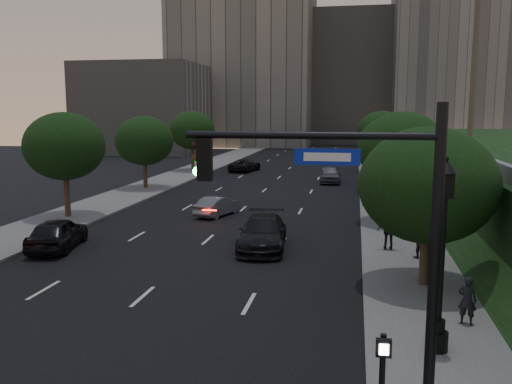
% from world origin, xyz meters
% --- Properties ---
extents(ground, '(160.00, 160.00, 0.00)m').
position_xyz_m(ground, '(0.00, 0.00, 0.00)').
color(ground, black).
rests_on(ground, ground).
extents(road_surface, '(16.00, 140.00, 0.02)m').
position_xyz_m(road_surface, '(0.00, 30.00, 0.01)').
color(road_surface, black).
rests_on(road_surface, ground).
extents(sidewalk_right, '(4.50, 140.00, 0.15)m').
position_xyz_m(sidewalk_right, '(10.25, 30.00, 0.07)').
color(sidewalk_right, slate).
rests_on(sidewalk_right, ground).
extents(sidewalk_left, '(4.50, 140.00, 0.15)m').
position_xyz_m(sidewalk_left, '(-10.25, 30.00, 0.07)').
color(sidewalk_left, slate).
rests_on(sidewalk_left, ground).
extents(parapet_wall, '(0.35, 90.00, 0.70)m').
position_xyz_m(parapet_wall, '(13.50, 28.00, 4.35)').
color(parapet_wall, slate).
rests_on(parapet_wall, embankment).
extents(office_block_left, '(26.00, 20.00, 32.00)m').
position_xyz_m(office_block_left, '(-14.00, 92.00, 16.00)').
color(office_block_left, gray).
rests_on(office_block_left, ground).
extents(office_block_mid, '(22.00, 18.00, 26.00)m').
position_xyz_m(office_block_mid, '(6.00, 102.00, 13.00)').
color(office_block_mid, gray).
rests_on(office_block_mid, ground).
extents(office_block_right, '(20.00, 22.00, 36.00)m').
position_xyz_m(office_block_right, '(24.00, 96.00, 18.00)').
color(office_block_right, gray).
rests_on(office_block_right, ground).
extents(office_block_filler, '(18.00, 16.00, 14.00)m').
position_xyz_m(office_block_filler, '(-26.00, 70.00, 7.00)').
color(office_block_filler, gray).
rests_on(office_block_filler, ground).
extents(tree_right_a, '(5.20, 5.20, 6.24)m').
position_xyz_m(tree_right_a, '(10.30, 8.00, 4.02)').
color(tree_right_a, '#38281C').
rests_on(tree_right_a, ground).
extents(tree_right_b, '(5.20, 5.20, 6.74)m').
position_xyz_m(tree_right_b, '(10.30, 20.00, 4.52)').
color(tree_right_b, '#38281C').
rests_on(tree_right_b, ground).
extents(tree_right_c, '(5.20, 5.20, 6.24)m').
position_xyz_m(tree_right_c, '(10.30, 33.00, 4.02)').
color(tree_right_c, '#38281C').
rests_on(tree_right_c, ground).
extents(tree_right_d, '(5.20, 5.20, 6.74)m').
position_xyz_m(tree_right_d, '(10.30, 47.00, 4.52)').
color(tree_right_d, '#38281C').
rests_on(tree_right_d, ground).
extents(tree_right_e, '(5.20, 5.20, 6.24)m').
position_xyz_m(tree_right_e, '(10.30, 62.00, 4.02)').
color(tree_right_e, '#38281C').
rests_on(tree_right_e, ground).
extents(tree_left_b, '(5.00, 5.00, 6.71)m').
position_xyz_m(tree_left_b, '(-10.30, 18.00, 4.58)').
color(tree_left_b, '#38281C').
rests_on(tree_left_b, ground).
extents(tree_left_c, '(5.00, 5.00, 6.34)m').
position_xyz_m(tree_left_c, '(-10.30, 31.00, 4.21)').
color(tree_left_c, '#38281C').
rests_on(tree_left_c, ground).
extents(tree_left_d, '(5.00, 5.00, 6.71)m').
position_xyz_m(tree_left_d, '(-10.30, 45.00, 4.58)').
color(tree_left_d, '#38281C').
rests_on(tree_left_d, ground).
extents(traffic_signal_mast, '(5.68, 0.56, 7.00)m').
position_xyz_m(traffic_signal_mast, '(8.20, -1.50, 3.67)').
color(traffic_signal_mast, black).
rests_on(traffic_signal_mast, ground).
extents(street_lamp, '(0.64, 0.64, 5.62)m').
position_xyz_m(street_lamp, '(9.97, 2.00, 2.63)').
color(street_lamp, black).
rests_on(street_lamp, ground).
extents(pedestrian_signal, '(0.30, 0.33, 2.50)m').
position_xyz_m(pedestrian_signal, '(8.22, -2.80, 1.57)').
color(pedestrian_signal, black).
rests_on(pedestrian_signal, ground).
extents(sedan_near_left, '(2.70, 4.96, 1.60)m').
position_xyz_m(sedan_near_left, '(-6.80, 10.84, 0.80)').
color(sedan_near_left, black).
rests_on(sedan_near_left, ground).
extents(sedan_mid_left, '(2.49, 4.13, 1.28)m').
position_xyz_m(sedan_mid_left, '(-1.14, 20.58, 0.64)').
color(sedan_mid_left, slate).
rests_on(sedan_mid_left, ground).
extents(sedan_far_left, '(3.19, 5.34, 1.39)m').
position_xyz_m(sedan_far_left, '(-4.54, 45.92, 0.70)').
color(sedan_far_left, black).
rests_on(sedan_far_left, ground).
extents(sedan_near_right, '(2.70, 5.67, 1.60)m').
position_xyz_m(sedan_near_right, '(3.16, 12.77, 0.80)').
color(sedan_near_right, black).
rests_on(sedan_near_right, ground).
extents(sedan_far_right, '(2.02, 4.82, 1.63)m').
position_xyz_m(sedan_far_right, '(5.32, 38.10, 0.81)').
color(sedan_far_right, '#52545A').
rests_on(sedan_far_right, ground).
extents(pedestrian_a, '(0.65, 0.52, 1.55)m').
position_xyz_m(pedestrian_a, '(11.16, 4.14, 0.92)').
color(pedestrian_a, black).
rests_on(pedestrian_a, sidewalk_right).
extents(pedestrian_b, '(0.85, 0.72, 1.53)m').
position_xyz_m(pedestrian_b, '(10.52, 11.91, 0.92)').
color(pedestrian_b, black).
rests_on(pedestrian_b, sidewalk_right).
extents(pedestrian_c, '(1.11, 0.48, 1.89)m').
position_xyz_m(pedestrian_c, '(9.28, 13.14, 1.10)').
color(pedestrian_c, black).
rests_on(pedestrian_c, sidewalk_right).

